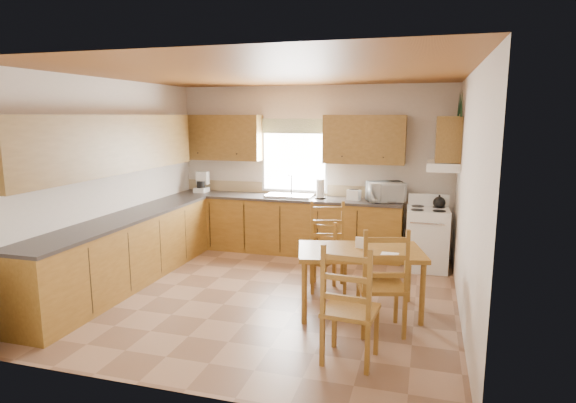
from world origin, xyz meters
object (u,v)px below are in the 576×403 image
(chair_far_left, at_px, (319,256))
(stove, at_px, (427,239))
(microwave, at_px, (386,192))
(chair_near_left, at_px, (351,303))
(chair_far_right, at_px, (328,247))
(chair_near_right, at_px, (381,279))
(dining_table, at_px, (359,281))

(chair_far_left, bearing_deg, stove, 57.89)
(microwave, bearing_deg, stove, -45.83)
(microwave, height_order, chair_near_left, microwave)
(microwave, bearing_deg, chair_far_right, -132.34)
(chair_near_right, bearing_deg, chair_far_right, -69.94)
(chair_far_left, distance_m, chair_far_right, 0.17)
(stove, xyz_separation_m, chair_near_left, (-0.65, -2.99, 0.12))
(stove, relative_size, chair_far_right, 0.79)
(dining_table, relative_size, chair_near_left, 1.24)
(dining_table, height_order, chair_far_left, chair_far_left)
(stove, height_order, chair_near_right, chair_near_right)
(chair_far_right, bearing_deg, dining_table, -67.49)
(chair_far_right, bearing_deg, stove, 29.88)
(chair_far_left, bearing_deg, microwave, 80.72)
(dining_table, bearing_deg, microwave, 73.30)
(stove, xyz_separation_m, chair_far_right, (-1.22, -1.23, 0.12))
(chair_far_left, xyz_separation_m, chair_far_right, (0.11, -0.02, 0.13))
(dining_table, distance_m, chair_far_left, 0.90)
(microwave, xyz_separation_m, dining_table, (-0.08, -2.16, -0.70))
(microwave, relative_size, chair_near_left, 0.45)
(chair_near_left, distance_m, chair_far_left, 1.91)
(dining_table, distance_m, chair_far_right, 0.83)
(microwave, xyz_separation_m, chair_near_left, (-0.01, -3.28, -0.51))
(microwave, xyz_separation_m, chair_far_right, (-0.58, -1.52, -0.51))
(stove, bearing_deg, chair_far_left, -140.17)
(chair_far_left, bearing_deg, chair_far_right, 7.32)
(chair_far_left, height_order, chair_far_right, chair_far_right)
(microwave, height_order, chair_near_right, microwave)
(chair_near_right, distance_m, chair_far_right, 1.31)
(microwave, height_order, chair_far_right, microwave)
(stove, height_order, chair_near_left, chair_near_left)
(microwave, distance_m, chair_far_left, 1.78)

